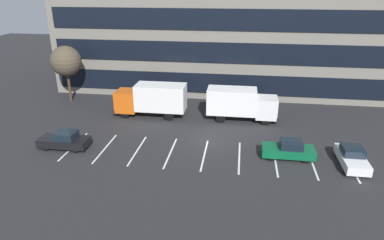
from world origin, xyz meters
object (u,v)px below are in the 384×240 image
Objects in this scene: sedan_forest at (289,150)px; bare_tree at (66,61)px; box_truck_orange at (152,98)px; box_truck_white at (241,103)px; sedan_black at (64,140)px; sedan_white at (352,157)px.

bare_tree reaches higher than sedan_forest.
box_truck_orange reaches higher than box_truck_white.
sedan_black is 22.95m from sedan_white.
sedan_forest is (3.93, -7.53, -1.14)m from box_truck_white.
bare_tree is (-23.63, 10.78, 4.00)m from sedan_forest.
box_truck_orange is at bearing 150.22° from sedan_forest.
sedan_forest is 1.00× the size of sedan_white.
box_truck_orange reaches higher than sedan_forest.
bare_tree reaches higher than box_truck_orange.
sedan_forest is at bearing 2.88° from sedan_black.
box_truck_orange is 1.05× the size of box_truck_white.
sedan_black is (-5.44, -8.32, -1.22)m from box_truck_orange.
box_truck_white is at bearing 30.37° from sedan_black.
sedan_forest is (12.92, -7.39, -1.22)m from box_truck_orange.
box_truck_white is at bearing 0.88° from box_truck_orange.
sedan_white is at bearing 0.83° from sedan_black.
box_truck_orange is 1.14× the size of bare_tree.
sedan_black reaches higher than sedan_forest.
sedan_black is at bearing -65.76° from bare_tree.
sedan_white is (17.51, -7.99, -1.23)m from box_truck_orange.
box_truck_white is 16.76m from sedan_black.
bare_tree is at bearing 162.46° from box_truck_orange.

